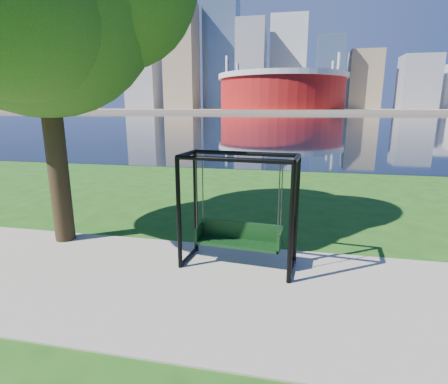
# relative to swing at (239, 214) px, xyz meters

# --- Properties ---
(ground) EXTENTS (900.00, 900.00, 0.00)m
(ground) POSITION_rel_swing_xyz_m (-0.46, -0.52, -1.13)
(ground) COLOR #1E5114
(ground) RESTS_ON ground
(path) EXTENTS (120.00, 4.00, 0.03)m
(path) POSITION_rel_swing_xyz_m (-0.46, -1.02, -1.11)
(path) COLOR #9E937F
(path) RESTS_ON ground
(river) EXTENTS (900.00, 180.00, 0.02)m
(river) POSITION_rel_swing_xyz_m (-0.46, 101.48, -1.12)
(river) COLOR black
(river) RESTS_ON ground
(far_bank) EXTENTS (900.00, 228.00, 2.00)m
(far_bank) POSITION_rel_swing_xyz_m (-0.46, 305.48, -0.13)
(far_bank) COLOR #937F60
(far_bank) RESTS_ON ground
(stadium) EXTENTS (83.00, 83.00, 32.00)m
(stadium) POSITION_rel_swing_xyz_m (-10.46, 234.48, 13.10)
(stadium) COLOR maroon
(stadium) RESTS_ON far_bank
(skyline) EXTENTS (392.00, 66.00, 96.50)m
(skyline) POSITION_rel_swing_xyz_m (-4.73, 318.87, 34.76)
(skyline) COLOR gray
(skyline) RESTS_ON far_bank
(swing) EXTENTS (2.36, 1.19, 2.34)m
(swing) POSITION_rel_swing_xyz_m (0.00, 0.00, 0.00)
(swing) COLOR black
(swing) RESTS_ON ground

